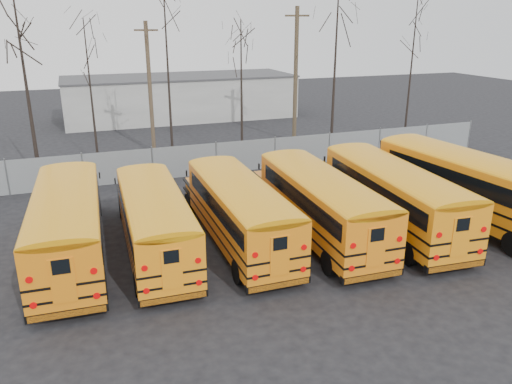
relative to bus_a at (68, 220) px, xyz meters
name	(u,v)px	position (x,y,z in m)	size (l,w,h in m)	color
ground	(294,250)	(8.84, -2.26, -1.79)	(120.00, 120.00, 0.00)	black
fence	(216,158)	(8.84, 9.74, -0.79)	(40.00, 0.04, 2.00)	gray
distant_building	(180,97)	(10.84, 29.74, 0.21)	(22.00, 8.00, 4.00)	beige
bus_a	(68,220)	(0.00, 0.00, 0.00)	(2.95, 11.00, 3.05)	black
bus_b	(154,216)	(3.30, -0.52, -0.12)	(2.68, 10.27, 2.85)	black
bus_c	(238,207)	(6.84, -0.78, -0.06)	(2.50, 10.56, 2.95)	black
bus_d	(319,199)	(10.43, -1.27, -0.01)	(2.90, 10.96, 3.04)	black
bus_e	(391,191)	(13.97, -1.55, 0.05)	(3.37, 11.34, 3.13)	black
bus_f	(467,181)	(17.94, -1.96, 0.19)	(3.94, 12.28, 3.38)	black
utility_pole_left	(150,88)	(5.97, 16.41, 2.95)	(1.57, 0.71, 9.23)	brown
utility_pole_right	(296,75)	(17.12, 16.12, 3.49)	(1.78, 0.67, 10.26)	#4C3E2B
tree_1	(27,92)	(-1.68, 12.11, 3.54)	(0.26, 0.26, 10.66)	black
tree_2	(91,93)	(1.91, 15.03, 2.92)	(0.26, 0.26, 9.41)	black
tree_3	(168,69)	(6.84, 13.84, 4.45)	(0.26, 0.26, 12.47)	black
tree_4	(241,92)	(11.51, 12.58, 2.87)	(0.26, 0.26, 9.32)	black
tree_5	(335,65)	(18.80, 13.03, 4.44)	(0.26, 0.26, 12.44)	black
tree_6	(411,69)	(25.69, 13.38, 3.87)	(0.26, 0.26, 11.31)	black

